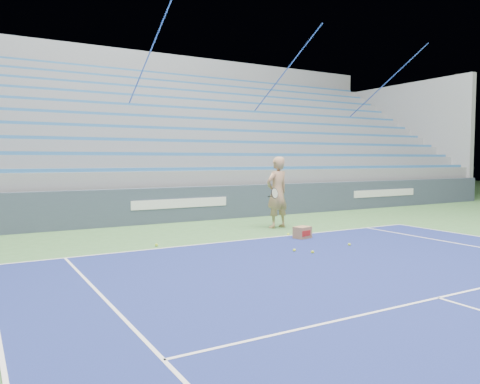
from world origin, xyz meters
The scene contains 9 objects.
sponsor_barrier centered at (0.00, 15.88, 0.55)m, with size 30.00×0.32×1.10m.
bleachers centered at (0.00, 21.60, 2.36)m, with size 31.00×9.15×7.30m.
tennis_player centered at (1.94, 13.25, 1.03)m, with size 1.01×0.92×2.05m.
ball_box centered at (1.44, 11.40, 0.15)m, with size 0.46×0.40×0.30m.
tennis_ball_0 centered at (1.75, 10.06, 0.03)m, with size 0.07×0.07×0.07m, color #C1E22E.
tennis_ball_1 centered at (0.25, 10.14, 0.03)m, with size 0.07×0.07×0.07m, color #C1E22E.
tennis_ball_2 centered at (-2.08, 12.22, 0.03)m, with size 0.07×0.07×0.07m, color #C1E22E.
tennis_ball_3 centered at (1.41, 11.95, 0.03)m, with size 0.07×0.07×0.07m, color #C1E22E.
tennis_ball_4 centered at (0.47, 9.79, 0.03)m, with size 0.07×0.07×0.07m, color #C1E22E.
Camera 1 is at (-5.69, 2.17, 1.97)m, focal length 35.00 mm.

